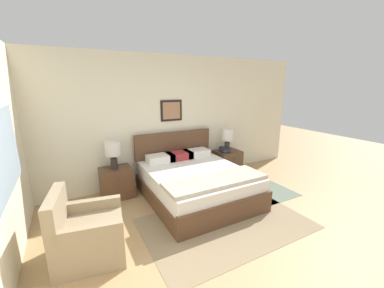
% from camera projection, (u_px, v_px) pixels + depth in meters
% --- Properties ---
extents(ground_plane, '(16.00, 16.00, 0.00)m').
position_uv_depth(ground_plane, '(249.00, 264.00, 2.73)').
color(ground_plane, tan).
extents(wall_back, '(7.05, 0.09, 2.60)m').
position_uv_depth(wall_back, '(159.00, 121.00, 4.79)').
color(wall_back, beige).
rests_on(wall_back, ground_plane).
extents(area_rug_main, '(2.42, 1.55, 0.01)m').
position_uv_depth(area_rug_main, '(226.00, 223.00, 3.52)').
color(area_rug_main, '#897556').
rests_on(area_rug_main, ground_plane).
extents(area_rug_bedside, '(0.99, 1.30, 0.01)m').
position_uv_depth(area_rug_bedside, '(258.00, 188.00, 4.74)').
color(area_rug_bedside, slate).
rests_on(area_rug_bedside, ground_plane).
extents(bed, '(1.68, 1.98, 1.07)m').
position_uv_depth(bed, '(196.00, 182.00, 4.26)').
color(bed, brown).
rests_on(bed, ground_plane).
extents(armchair, '(0.86, 0.83, 0.87)m').
position_uv_depth(armchair, '(87.00, 235.00, 2.78)').
color(armchair, '#998466').
rests_on(armchair, ground_plane).
extents(nightstand_near_window, '(0.55, 0.50, 0.54)m').
position_uv_depth(nightstand_near_window, '(117.00, 183.00, 4.32)').
color(nightstand_near_window, brown).
rests_on(nightstand_near_window, ground_plane).
extents(nightstand_by_door, '(0.55, 0.50, 0.54)m').
position_uv_depth(nightstand_by_door, '(227.00, 162.00, 5.48)').
color(nightstand_by_door, brown).
rests_on(nightstand_by_door, ground_plane).
extents(table_lamp_near_window, '(0.28, 0.28, 0.51)m').
position_uv_depth(table_lamp_near_window, '(113.00, 150.00, 4.19)').
color(table_lamp_near_window, '#2D2823').
rests_on(table_lamp_near_window, nightstand_near_window).
extents(table_lamp_by_door, '(0.28, 0.28, 0.51)m').
position_uv_depth(table_lamp_by_door, '(227.00, 136.00, 5.35)').
color(table_lamp_by_door, '#2D2823').
rests_on(table_lamp_by_door, nightstand_by_door).
extents(book_thick_bottom, '(0.19, 0.25, 0.04)m').
position_uv_depth(book_thick_bottom, '(225.00, 151.00, 5.31)').
color(book_thick_bottom, '#232328').
rests_on(book_thick_bottom, nightstand_by_door).
extents(book_hardcover_middle, '(0.20, 0.25, 0.03)m').
position_uv_depth(book_hardcover_middle, '(225.00, 150.00, 5.30)').
color(book_hardcover_middle, '#335693').
rests_on(book_hardcover_middle, book_thick_bottom).
extents(book_novel_upper, '(0.22, 0.30, 0.03)m').
position_uv_depth(book_novel_upper, '(225.00, 148.00, 5.29)').
color(book_novel_upper, '#232328').
rests_on(book_novel_upper, book_hardcover_middle).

